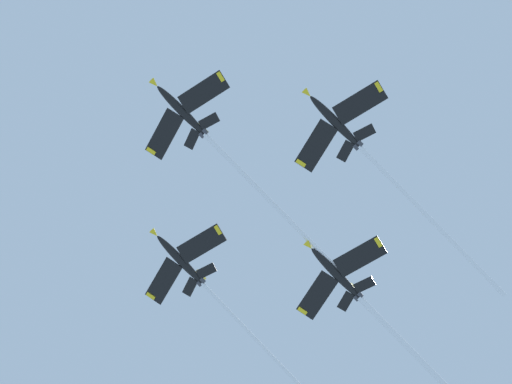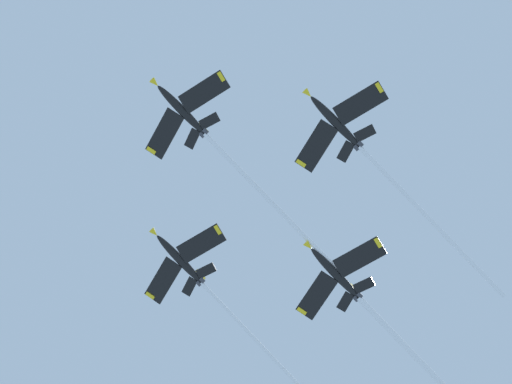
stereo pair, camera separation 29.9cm
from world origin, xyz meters
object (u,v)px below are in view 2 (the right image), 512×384
at_px(jet_left_wing, 367,155).
at_px(jet_slot, 374,314).
at_px(jet_lead, 216,145).
at_px(jet_right_wing, 204,285).

xyz_separation_m(jet_left_wing, jet_slot, (-5.43, 26.90, -6.72)).
height_order(jet_lead, jet_slot, jet_lead).
relative_size(jet_lead, jet_right_wing, 1.00).
height_order(jet_left_wing, jet_right_wing, jet_right_wing).
bearing_deg(jet_slot, jet_right_wing, -162.36).
bearing_deg(jet_right_wing, jet_slot, 17.64).
bearing_deg(jet_right_wing, jet_lead, -69.38).
height_order(jet_lead, jet_right_wing, jet_lead).
bearing_deg(jet_slot, jet_left_wing, -78.60).
distance_m(jet_right_wing, jet_slot, 31.64).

